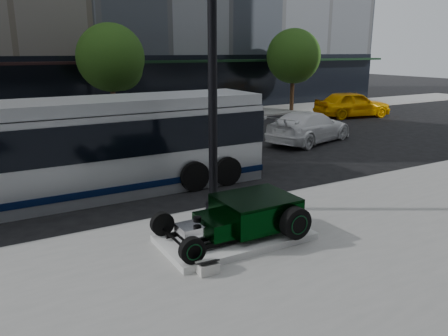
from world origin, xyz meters
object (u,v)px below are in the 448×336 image
hot_rod (248,214)px  transit_bus (72,149)px  lamppost (213,76)px  white_sedan (309,127)px  yellow_taxi (352,104)px

hot_rod → transit_bus: size_ratio=0.27×
lamppost → white_sedan: bearing=35.5°
lamppost → transit_bus: bearing=131.6°
yellow_taxi → white_sedan: bearing=133.3°
transit_bus → yellow_taxi: 20.95m
hot_rod → yellow_taxi: size_ratio=0.64×
lamppost → white_sedan: (8.58, 6.13, -2.95)m
white_sedan → yellow_taxi: yellow_taxi is taller
hot_rod → transit_bus: bearing=117.2°
hot_rod → lamppost: (0.21, 2.03, 3.00)m
hot_rod → yellow_taxi: (16.70, 13.11, 0.16)m
yellow_taxi → lamppost: bearing=135.2°
white_sedan → yellow_taxi: 9.33m
lamppost → transit_bus: lamppost is taller
lamppost → hot_rod: bearing=-95.8°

